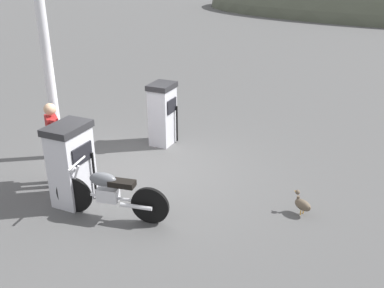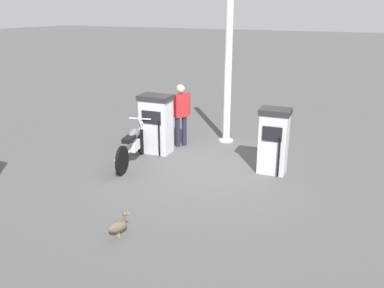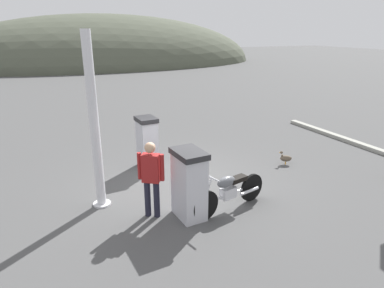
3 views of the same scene
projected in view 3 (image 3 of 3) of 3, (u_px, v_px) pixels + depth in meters
ground_plane at (183, 184)px, 8.73m from camera, size 120.00×120.00×0.00m
fuel_pump_near at (189, 184)px, 6.99m from camera, size 0.61×0.85×1.49m
fuel_pump_far at (147, 142)px, 9.61m from camera, size 0.57×0.70×1.47m
motorcycle_near_pump at (229, 191)px, 7.33m from camera, size 2.01×0.69×0.97m
attendant_person at (151, 175)px, 6.93m from camera, size 0.52×0.40×1.67m
wandering_duck at (286, 158)px, 9.93m from camera, size 0.40×0.30×0.41m
canopy_support_pole at (95, 128)px, 7.12m from camera, size 0.40×0.40×3.82m
road_edge_kerb at (368, 147)px, 11.27m from camera, size 0.43×7.37×0.12m
distant_hill_main at (106, 64)px, 38.87m from camera, size 36.20×18.60×10.94m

